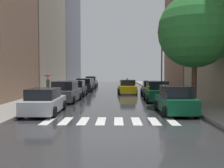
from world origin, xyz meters
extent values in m
cube|color=#2E2E30|center=(0.00, 24.00, -0.02)|extent=(28.00, 72.00, 0.04)
cube|color=gray|center=(-6.50, 24.00, 0.07)|extent=(3.00, 72.00, 0.15)
cube|color=gray|center=(6.50, 24.00, 0.07)|extent=(3.00, 72.00, 0.15)
cube|color=silver|center=(-3.15, 2.98, 0.01)|extent=(0.45, 2.20, 0.01)
cube|color=silver|center=(-2.25, 2.98, 0.01)|extent=(0.45, 2.20, 0.01)
cube|color=silver|center=(-1.35, 2.98, 0.01)|extent=(0.45, 2.20, 0.01)
cube|color=silver|center=(-0.45, 2.98, 0.01)|extent=(0.45, 2.20, 0.01)
cube|color=silver|center=(0.45, 2.98, 0.01)|extent=(0.45, 2.20, 0.01)
cube|color=silver|center=(1.35, 2.98, 0.01)|extent=(0.45, 2.20, 0.01)
cube|color=silver|center=(2.25, 2.98, 0.01)|extent=(0.45, 2.20, 0.01)
cube|color=silver|center=(3.15, 2.98, 0.01)|extent=(0.45, 2.20, 0.01)
cube|color=#9E9384|center=(-11.00, 25.72, 12.25)|extent=(6.00, 14.99, 24.49)
cube|color=slate|center=(-11.00, 42.41, 12.11)|extent=(6.00, 17.83, 24.22)
cube|color=#B2B7BF|center=(-3.98, 5.39, 0.55)|extent=(1.88, 4.61, 0.75)
cube|color=black|center=(-3.98, 5.16, 1.23)|extent=(1.62, 2.55, 0.61)
cylinder|color=black|center=(-4.90, 6.88, 0.32)|extent=(0.23, 0.64, 0.64)
cylinder|color=black|center=(-3.12, 6.92, 0.32)|extent=(0.23, 0.64, 0.64)
cylinder|color=black|center=(-4.84, 3.86, 0.32)|extent=(0.23, 0.64, 0.64)
cylinder|color=black|center=(-3.06, 3.89, 0.32)|extent=(0.23, 0.64, 0.64)
cube|color=#474C51|center=(-3.91, 11.73, 0.61)|extent=(2.06, 4.79, 0.87)
cube|color=black|center=(-3.91, 11.49, 1.40)|extent=(1.76, 2.66, 0.71)
cylinder|color=black|center=(-4.80, 13.32, 0.32)|extent=(0.24, 0.65, 0.64)
cylinder|color=black|center=(-2.90, 13.25, 0.32)|extent=(0.24, 0.65, 0.64)
cylinder|color=black|center=(-4.91, 10.21, 0.32)|extent=(0.24, 0.65, 0.64)
cylinder|color=black|center=(-3.01, 10.14, 0.32)|extent=(0.24, 0.65, 0.64)
cube|color=black|center=(-3.89, 17.03, 0.58)|extent=(1.90, 4.27, 0.80)
cube|color=black|center=(-3.89, 16.82, 1.31)|extent=(1.67, 2.35, 0.66)
cylinder|color=black|center=(-4.84, 18.44, 0.32)|extent=(0.22, 0.64, 0.64)
cylinder|color=black|center=(-2.95, 18.44, 0.32)|extent=(0.22, 0.64, 0.64)
cylinder|color=black|center=(-4.83, 15.62, 0.32)|extent=(0.22, 0.64, 0.64)
cylinder|color=black|center=(-2.94, 15.63, 0.32)|extent=(0.22, 0.64, 0.64)
cube|color=black|center=(-3.78, 23.31, 0.59)|extent=(2.07, 4.22, 0.84)
cube|color=black|center=(-3.78, 23.10, 1.36)|extent=(1.77, 2.34, 0.69)
cylinder|color=black|center=(-4.79, 24.65, 0.32)|extent=(0.24, 0.65, 0.64)
cylinder|color=black|center=(-2.86, 24.71, 0.32)|extent=(0.24, 0.65, 0.64)
cylinder|color=black|center=(-4.71, 21.91, 0.32)|extent=(0.24, 0.65, 0.64)
cylinder|color=black|center=(-2.77, 21.97, 0.32)|extent=(0.24, 0.65, 0.64)
cube|color=black|center=(-3.89, 28.62, 0.57)|extent=(1.96, 4.30, 0.79)
cube|color=black|center=(-3.90, 28.41, 1.29)|extent=(1.66, 2.39, 0.64)
cylinder|color=black|center=(-4.70, 30.05, 0.32)|extent=(0.25, 0.65, 0.64)
cylinder|color=black|center=(-2.94, 29.97, 0.32)|extent=(0.25, 0.65, 0.64)
cylinder|color=black|center=(-4.83, 27.27, 0.32)|extent=(0.25, 0.65, 0.64)
cylinder|color=black|center=(-3.08, 27.18, 0.32)|extent=(0.25, 0.65, 0.64)
cube|color=#474C51|center=(-3.98, 34.92, 0.62)|extent=(1.80, 4.41, 0.88)
cube|color=black|center=(-3.98, 34.70, 1.42)|extent=(1.58, 2.43, 0.72)
cylinder|color=black|center=(-4.85, 36.38, 0.32)|extent=(0.23, 0.64, 0.64)
cylinder|color=black|center=(-3.09, 36.36, 0.32)|extent=(0.23, 0.64, 0.64)
cylinder|color=black|center=(-4.88, 33.47, 0.32)|extent=(0.23, 0.64, 0.64)
cylinder|color=black|center=(-3.11, 33.46, 0.32)|extent=(0.23, 0.64, 0.64)
cube|color=#0C4C2D|center=(3.86, 5.54, 0.59)|extent=(1.84, 4.21, 0.83)
cube|color=black|center=(3.86, 5.34, 1.35)|extent=(1.59, 2.33, 0.68)
cylinder|color=black|center=(2.95, 6.90, 0.32)|extent=(0.23, 0.64, 0.64)
cylinder|color=black|center=(4.70, 6.94, 0.32)|extent=(0.23, 0.64, 0.64)
cylinder|color=black|center=(3.01, 4.15, 0.32)|extent=(0.23, 0.64, 0.64)
cylinder|color=black|center=(4.76, 4.19, 0.32)|extent=(0.23, 0.64, 0.64)
cube|color=#0C4C2D|center=(3.77, 12.16, 0.61)|extent=(1.84, 4.12, 0.87)
cube|color=black|center=(3.77, 11.95, 1.40)|extent=(1.60, 2.27, 0.71)
cylinder|color=black|center=(2.89, 13.52, 0.32)|extent=(0.23, 0.64, 0.64)
cylinder|color=black|center=(4.68, 13.50, 0.32)|extent=(0.23, 0.64, 0.64)
cylinder|color=black|center=(2.86, 10.81, 0.32)|extent=(0.23, 0.64, 0.64)
cylinder|color=black|center=(4.66, 10.79, 0.32)|extent=(0.23, 0.64, 0.64)
cube|color=navy|center=(3.98, 18.05, 0.57)|extent=(1.96, 4.75, 0.79)
cube|color=black|center=(3.97, 17.81, 1.29)|extent=(1.65, 2.64, 0.65)
cylinder|color=black|center=(3.17, 19.63, 0.32)|extent=(0.25, 0.65, 0.64)
cylinder|color=black|center=(4.92, 19.55, 0.32)|extent=(0.25, 0.65, 0.64)
cylinder|color=black|center=(3.03, 16.54, 0.32)|extent=(0.25, 0.65, 0.64)
cylinder|color=black|center=(4.78, 16.46, 0.32)|extent=(0.25, 0.65, 0.64)
cube|color=yellow|center=(1.55, 20.05, 0.57)|extent=(2.00, 4.40, 0.80)
cube|color=black|center=(1.56, 19.84, 1.30)|extent=(1.71, 2.44, 0.65)
cube|color=#F2EDCC|center=(1.56, 19.84, 1.72)|extent=(0.21, 0.37, 0.18)
cylinder|color=black|center=(0.58, 21.45, 0.32)|extent=(0.24, 0.65, 0.64)
cylinder|color=black|center=(2.43, 21.52, 0.32)|extent=(0.24, 0.65, 0.64)
cylinder|color=black|center=(0.68, 18.59, 0.32)|extent=(0.24, 0.65, 0.64)
cylinder|color=black|center=(2.53, 18.65, 0.32)|extent=(0.24, 0.65, 0.64)
cylinder|color=black|center=(-6.84, 17.19, 0.57)|extent=(0.28, 0.28, 0.85)
cylinder|color=#38513D|center=(-6.84, 17.19, 1.33)|extent=(0.36, 0.36, 0.67)
sphere|color=tan|center=(-6.84, 17.19, 1.80)|extent=(0.26, 0.26, 0.26)
cone|color=red|center=(-6.84, 17.19, 2.09)|extent=(1.01, 1.01, 0.20)
cylinder|color=#333338|center=(-6.84, 17.19, 1.71)|extent=(0.02, 0.02, 0.76)
cylinder|color=#513823|center=(5.88, 8.59, 1.68)|extent=(0.36, 0.36, 3.05)
sphere|color=#2A7431|center=(5.88, 8.59, 5.42)|extent=(5.23, 5.23, 5.23)
cylinder|color=#595B60|center=(5.55, 20.26, 3.29)|extent=(0.16, 0.16, 6.29)
ellipsoid|color=beige|center=(5.55, 20.26, 6.59)|extent=(0.60, 0.28, 0.24)
camera|label=1|loc=(0.33, -10.35, 2.50)|focal=42.44mm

